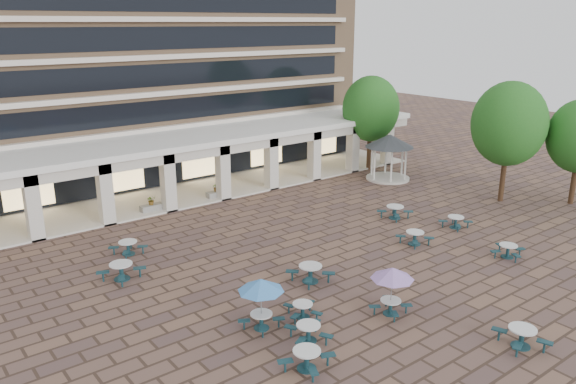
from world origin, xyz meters
The scene contains 21 objects.
ground centered at (0.00, 0.00, 0.00)m, with size 120.00×120.00×0.00m, color brown.
apartment_building centered at (0.00, 25.47, 12.60)m, with size 40.00×15.50×25.20m.
retail_arcade centered at (0.00, 14.80, 3.00)m, with size 42.00×6.60×4.40m.
picnic_table_0 centered at (-6.27, -7.02, 0.46)m, with size 2.11×2.11×0.78m.
picnic_table_1 centered at (-5.02, -5.62, 0.44)m, with size 1.94×1.94×0.73m.
picnic_table_2 centered at (1.27, -11.00, 0.48)m, with size 2.21×2.21×0.81m.
picnic_table_3 centered at (10.28, -1.33, 0.44)m, with size 1.69×1.69×0.73m.
picnic_table_4 centered at (-5.94, -3.70, 1.89)m, with size 1.92×1.92×2.22m.
picnic_table_5 centered at (-4.02, -4.03, 0.39)m, with size 1.79×1.79×0.66m.
picnic_table_6 centered at (-0.84, -6.14, 1.84)m, with size 1.88×1.88×2.17m.
picnic_table_7 centered at (8.73, -5.82, 0.43)m, with size 1.92×1.92×0.72m.
picnic_table_8 centered at (-8.71, 4.28, 0.50)m, with size 2.31×2.31×0.84m.
picnic_table_9 centered at (-1.55, -1.59, 0.51)m, with size 1.93×1.93×0.86m.
picnic_table_10 centered at (6.22, -1.55, 0.46)m, with size 1.79×1.79×0.77m.
picnic_table_12 centered at (-7.21, 7.05, 0.45)m, with size 1.91×1.91×0.75m.
picnic_table_13 centered at (8.66, 2.13, 0.49)m, with size 1.95×1.95×0.83m.
gazebo centered at (15.31, 8.84, 2.72)m, with size 3.88×3.88×3.61m.
tree_east_a centered at (17.39, 0.07, 5.48)m, with size 5.03×5.03×8.38m.
tree_east_c centered at (16.45, 12.13, 5.17)m, with size 4.75×4.75×7.92m.
planter_left centered at (-3.16, 12.90, 0.42)m, with size 1.50×0.60×1.14m.
planter_right centered at (1.84, 12.90, 0.42)m, with size 1.50×0.68×1.14m.
Camera 1 is at (-17.65, -20.59, 12.14)m, focal length 35.00 mm.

